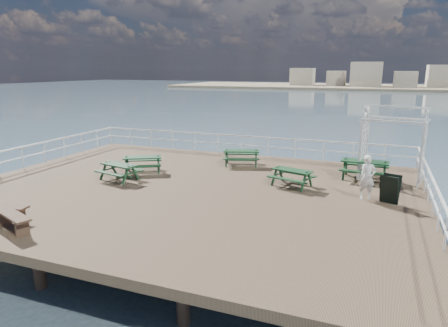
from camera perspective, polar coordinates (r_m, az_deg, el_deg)
The scene contains 13 objects.
ground at distance 16.31m, azimuth -5.05°, elevation -3.98°, with size 18.00×14.00×0.30m, color brown.
sea_backdrop at distance 148.20m, azimuth 23.75°, elevation 10.32°, with size 300.00×300.00×9.20m.
railing at distance 18.34m, azimuth -1.78°, elevation 1.33°, with size 17.77×13.76×1.10m.
picnic_table_a at distance 18.88m, azimuth -11.55°, elevation 0.37°, with size 2.18×2.05×0.84m.
picnic_table_b at distance 19.88m, azimuth 2.49°, elevation 1.32°, with size 2.10×1.87×0.86m.
picnic_table_c at distance 18.31m, azimuth 19.46°, elevation -0.32°, with size 2.03×1.67×0.95m.
picnic_table_d at distance 17.78m, azimuth -14.78°, elevation -0.68°, with size 1.92×1.67×0.81m.
picnic_table_e at distance 16.56m, azimuth 9.68°, elevation -1.50°, with size 1.93×1.72×0.79m.
flat_bench_near at distance 13.55m, azimuth -28.02°, elevation -6.84°, with size 1.84×1.03×0.52m.
flat_bench_far at distance 14.54m, azimuth -29.12°, elevation -5.71°, with size 1.78×0.67×0.50m.
trellis_arbor at distance 18.39m, azimuth 22.90°, elevation 2.05°, with size 2.77×1.79×3.20m.
sandwich_board at distance 15.44m, azimuth 22.61°, elevation -3.43°, with size 0.76×0.66×1.05m.
person at distance 15.54m, azimuth 19.81°, elevation -1.89°, with size 0.60×0.39×1.65m, color silver.
Camera 1 is at (6.94, -13.94, 4.72)m, focal length 32.00 mm.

